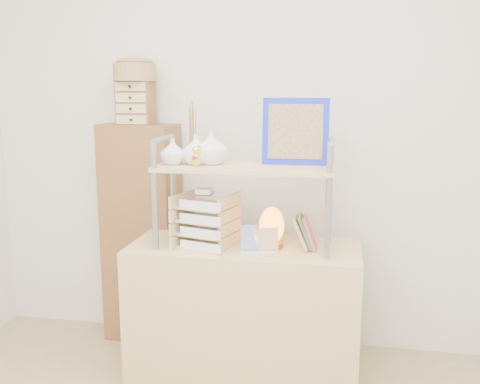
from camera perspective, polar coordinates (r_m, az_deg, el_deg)
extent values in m
cube|color=silver|center=(3.19, 2.08, 6.35)|extent=(3.40, 0.02, 2.60)
cube|color=tan|center=(2.94, 0.45, -12.77)|extent=(1.20, 0.50, 0.75)
cube|color=brown|center=(3.36, -10.42, -4.44)|extent=(0.47, 0.29, 1.35)
cylinder|color=gray|center=(2.71, -9.10, -0.50)|extent=(0.03, 0.03, 0.55)
cylinder|color=gray|center=(2.98, -7.17, 0.62)|extent=(0.03, 0.03, 0.55)
cylinder|color=gray|center=(2.81, -8.24, 5.61)|extent=(0.03, 0.30, 0.03)
cylinder|color=gray|center=(2.55, 9.42, -1.22)|extent=(0.03, 0.03, 0.55)
cylinder|color=gray|center=(2.84, 9.57, 0.04)|extent=(0.03, 0.03, 0.55)
cylinder|color=gray|center=(2.66, 9.68, 5.27)|extent=(0.03, 0.30, 0.03)
cube|color=tan|center=(2.72, 0.47, 2.59)|extent=(0.90, 0.34, 0.02)
imported|color=silver|center=(2.78, -7.19, 4.29)|extent=(0.13, 0.13, 0.13)
imported|color=silver|center=(2.76, -4.69, 4.54)|extent=(0.15, 0.15, 0.16)
imported|color=silver|center=(2.76, -3.07, 4.75)|extent=(0.17, 0.17, 0.17)
cylinder|color=#2944B3|center=(2.89, -5.00, 4.28)|extent=(0.07, 0.07, 0.10)
cube|color=#1524C7|center=(2.76, 5.94, 6.44)|extent=(0.34, 0.06, 0.34)
cube|color=brown|center=(2.75, 5.92, 6.43)|extent=(0.28, 0.04, 0.28)
cube|color=#B54F68|center=(2.74, 7.45, -4.38)|extent=(0.07, 0.12, 0.17)
cube|color=#5E9148|center=(2.76, 7.01, -4.25)|extent=(0.08, 0.12, 0.16)
cube|color=tan|center=(2.75, 6.53, -4.34)|extent=(0.08, 0.13, 0.16)
cube|color=tan|center=(2.81, -3.63, -5.63)|extent=(0.31, 0.29, 0.01)
cube|color=white|center=(2.69, -4.25, -5.85)|extent=(0.23, 0.07, 0.05)
cube|color=tan|center=(2.79, -3.65, -4.26)|extent=(0.31, 0.29, 0.01)
cube|color=white|center=(2.67, -4.27, -4.42)|extent=(0.23, 0.07, 0.05)
cube|color=tan|center=(2.77, -3.66, -2.87)|extent=(0.31, 0.29, 0.01)
cube|color=white|center=(2.66, -4.29, -2.97)|extent=(0.23, 0.07, 0.05)
cube|color=tan|center=(2.75, -3.68, -1.46)|extent=(0.31, 0.29, 0.01)
cube|color=white|center=(2.64, -4.31, -1.50)|extent=(0.23, 0.07, 0.05)
cube|color=beige|center=(2.72, -3.80, 0.06)|extent=(0.08, 0.08, 0.03)
cylinder|color=brown|center=(2.79, 3.38, -5.60)|extent=(0.12, 0.12, 0.03)
ellipsoid|color=orange|center=(2.76, 3.40, -3.50)|extent=(0.14, 0.13, 0.19)
cube|color=tan|center=(2.72, 1.53, -5.15)|extent=(0.08, 0.04, 0.11)
cylinder|color=white|center=(2.70, 1.47, -5.16)|extent=(0.05, 0.01, 0.05)
cube|color=white|center=(2.70, 1.99, -6.35)|extent=(0.19, 0.11, 0.01)
cube|color=navy|center=(2.69, 1.03, -4.86)|extent=(0.09, 0.05, 0.12)
cube|color=tan|center=(2.68, 3.14, -5.03)|extent=(0.09, 0.05, 0.11)
cube|color=brown|center=(3.22, -11.05, 9.32)|extent=(0.20, 0.15, 0.25)
cube|color=tan|center=(3.15, -11.51, 7.56)|extent=(0.18, 0.01, 0.05)
cube|color=tan|center=(3.15, -11.55, 8.70)|extent=(0.18, 0.01, 0.05)
cube|color=tan|center=(3.15, -11.60, 9.84)|extent=(0.18, 0.01, 0.05)
cube|color=tan|center=(3.15, -11.64, 10.97)|extent=(0.18, 0.01, 0.05)
cylinder|color=olive|center=(3.22, -11.17, 12.43)|extent=(0.25, 0.25, 0.10)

